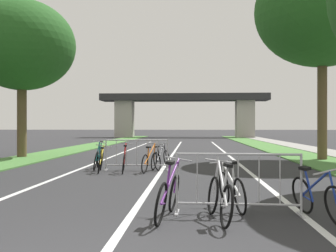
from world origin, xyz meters
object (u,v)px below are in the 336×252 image
at_px(bicycle_silver_4, 220,198).
at_px(bicycle_black_8, 162,159).
at_px(bicycle_teal_5, 98,158).
at_px(bicycle_purple_6, 168,195).
at_px(bicycle_yellow_1, 101,161).
at_px(bicycle_white_2, 231,189).
at_px(crowd_barrier_nearest, 238,184).
at_px(bicycle_red_3, 124,161).
at_px(bicycle_blue_7, 318,198).
at_px(bicycle_orange_0, 150,161).
at_px(tree_right_maple_mid, 322,10).
at_px(tree_left_pine_far, 22,46).
at_px(crowd_barrier_second, 137,155).

height_order(bicycle_silver_4, bicycle_black_8, bicycle_silver_4).
bearing_deg(bicycle_teal_5, bicycle_purple_6, 105.07).
relative_size(bicycle_yellow_1, bicycle_white_2, 1.01).
xyz_separation_m(crowd_barrier_nearest, bicycle_yellow_1, (-3.78, 6.07, -0.16)).
bearing_deg(bicycle_red_3, bicycle_teal_5, 132.06).
distance_m(bicycle_blue_7, bicycle_black_8, 8.04).
bearing_deg(bicycle_purple_6, bicycle_red_3, 114.22).
relative_size(bicycle_silver_4, bicycle_purple_6, 0.94).
distance_m(bicycle_orange_0, bicycle_teal_5, 2.05).
height_order(bicycle_orange_0, bicycle_black_8, bicycle_orange_0).
xyz_separation_m(bicycle_silver_4, bicycle_purple_6, (-0.82, 0.11, 0.01)).
height_order(bicycle_red_3, bicycle_teal_5, bicycle_teal_5).
bearing_deg(tree_right_maple_mid, bicycle_black_8, -149.87).
relative_size(tree_right_maple_mid, bicycle_yellow_1, 5.67).
bearing_deg(bicycle_blue_7, bicycle_black_8, -81.51).
bearing_deg(bicycle_orange_0, bicycle_silver_4, -62.88).
distance_m(tree_right_maple_mid, bicycle_purple_6, 14.31).
bearing_deg(bicycle_white_2, crowd_barrier_nearest, -91.39).
xyz_separation_m(bicycle_orange_0, bicycle_red_3, (-0.82, -0.15, 0.01)).
bearing_deg(tree_left_pine_far, bicycle_yellow_1, -47.37).
distance_m(tree_left_pine_far, bicycle_red_3, 9.47).
relative_size(crowd_barrier_nearest, bicycle_red_3, 1.28).
xyz_separation_m(tree_right_maple_mid, crowd_barrier_second, (-7.59, -4.41, -6.07)).
bearing_deg(bicycle_black_8, bicycle_orange_0, -96.85).
bearing_deg(bicycle_yellow_1, bicycle_blue_7, -61.46).
height_order(bicycle_orange_0, bicycle_blue_7, bicycle_orange_0).
relative_size(crowd_barrier_second, bicycle_silver_4, 1.35).
relative_size(tree_left_pine_far, bicycle_black_8, 4.43).
bearing_deg(crowd_barrier_nearest, bicycle_purple_6, -162.38).
bearing_deg(bicycle_yellow_1, bicycle_teal_5, 100.31).
bearing_deg(bicycle_orange_0, bicycle_black_8, 80.64).
relative_size(bicycle_white_2, bicycle_black_8, 0.94).
xyz_separation_m(bicycle_red_3, bicycle_silver_4, (2.65, -6.53, 0.01)).
xyz_separation_m(tree_left_pine_far, bicycle_white_2, (8.78, -11.16, -4.96)).
height_order(crowd_barrier_second, bicycle_purple_6, crowd_barrier_second).
xyz_separation_m(bicycle_yellow_1, bicycle_red_3, (0.77, -0.03, 0.02)).
bearing_deg(crowd_barrier_nearest, tree_right_maple_mid, 65.87).
relative_size(tree_right_maple_mid, bicycle_silver_4, 5.63).
bearing_deg(tree_left_pine_far, bicycle_black_8, -32.81).
xyz_separation_m(bicycle_yellow_1, bicycle_silver_4, (3.43, -6.56, 0.02)).
relative_size(bicycle_silver_4, bicycle_blue_7, 0.98).
bearing_deg(tree_left_pine_far, bicycle_teal_5, -44.22).
distance_m(bicycle_red_3, bicycle_blue_7, 7.68).
relative_size(tree_left_pine_far, bicycle_purple_6, 4.35).
distance_m(tree_right_maple_mid, bicycle_teal_5, 11.67).
distance_m(tree_left_pine_far, tree_right_maple_mid, 13.85).
height_order(bicycle_red_3, bicycle_black_8, bicycle_red_3).
xyz_separation_m(bicycle_blue_7, bicycle_black_8, (-3.05, 7.44, -0.00)).
relative_size(tree_right_maple_mid, crowd_barrier_second, 4.18).
relative_size(bicycle_red_3, bicycle_black_8, 1.00).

